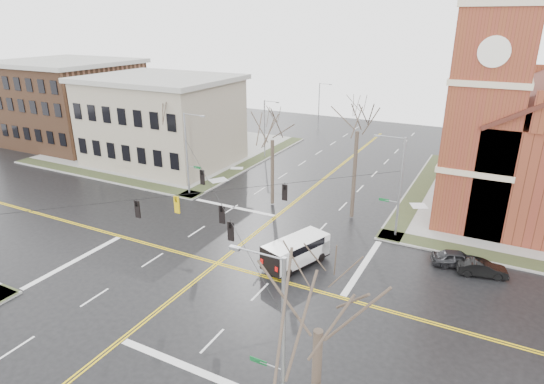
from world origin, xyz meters
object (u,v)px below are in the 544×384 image
at_px(signal_pole_se, 280,340).
at_px(tree_se, 319,319).
at_px(streetlight_north_b, 320,104).
at_px(cargo_van, 298,249).
at_px(parked_car_b, 482,268).
at_px(tree_ne, 358,125).
at_px(signal_pole_nw, 188,152).
at_px(parked_car_a, 457,259).
at_px(tree_nw_near, 272,136).
at_px(streetlight_north_a, 265,127).
at_px(signal_pole_ne, 398,184).
at_px(tree_nw_far, 178,116).

xyz_separation_m(signal_pole_se, tree_se, (2.69, -2.35, 3.58)).
relative_size(streetlight_north_b, cargo_van, 1.31).
height_order(parked_car_b, tree_ne, tree_ne).
bearing_deg(signal_pole_nw, parked_car_a, -6.21).
height_order(tree_nw_near, tree_se, tree_se).
distance_m(streetlight_north_a, parked_car_a, 34.16).
relative_size(signal_pole_ne, parked_car_a, 2.32).
bearing_deg(tree_se, tree_nw_near, 120.46).
bearing_deg(parked_car_a, streetlight_north_b, 16.98).
relative_size(signal_pole_se, parked_car_a, 2.32).
xyz_separation_m(streetlight_north_b, tree_nw_near, (8.84, -34.94, 2.96)).
relative_size(parked_car_b, tree_nw_near, 0.36).
relative_size(streetlight_north_a, tree_ne, 0.62).
xyz_separation_m(tree_nw_near, tree_ne, (8.53, 0.52, 1.84)).
xyz_separation_m(parked_car_b, tree_nw_far, (-32.98, 5.86, 7.61)).
bearing_deg(tree_ne, parked_car_a, -26.51).
bearing_deg(parked_car_b, streetlight_north_b, 22.52).
xyz_separation_m(signal_pole_ne, signal_pole_nw, (-22.64, 0.00, 0.00)).
xyz_separation_m(parked_car_b, tree_ne, (-12.21, 5.77, 8.66)).
bearing_deg(parked_car_a, tree_se, 154.14).
xyz_separation_m(streetlight_north_b, tree_ne, (17.37, -34.42, 4.80)).
bearing_deg(streetlight_north_b, tree_nw_near, -75.81).
height_order(signal_pole_ne, streetlight_north_a, signal_pole_ne).
distance_m(cargo_van, tree_nw_near, 14.04).
xyz_separation_m(signal_pole_ne, cargo_van, (-5.58, -8.56, -3.66)).
bearing_deg(streetlight_north_b, signal_pole_se, -69.73).
distance_m(signal_pole_nw, tree_nw_far, 4.77).
height_order(parked_car_b, tree_nw_near, tree_nw_near).
distance_m(signal_pole_se, tree_nw_near, 27.96).
xyz_separation_m(cargo_van, parked_car_b, (13.18, 4.86, -0.68)).
bearing_deg(tree_nw_far, signal_pole_nw, -38.46).
bearing_deg(parked_car_a, streetlight_north_a, 36.73).
relative_size(tree_nw_far, tree_ne, 0.88).
height_order(signal_pole_ne, tree_nw_near, tree_nw_near).
xyz_separation_m(signal_pole_nw, tree_se, (25.33, -25.35, 3.58)).
relative_size(signal_pole_se, tree_se, 0.76).
bearing_deg(tree_nw_far, tree_se, -44.44).
bearing_deg(tree_nw_far, signal_pole_ne, -4.88).
bearing_deg(tree_ne, cargo_van, -95.22).
distance_m(streetlight_north_a, streetlight_north_b, 20.00).
relative_size(streetlight_north_a, tree_nw_near, 0.78).
bearing_deg(tree_se, signal_pole_nw, 134.97).
xyz_separation_m(signal_pole_se, tree_ne, (-4.61, 25.08, 4.31)).
bearing_deg(tree_nw_near, streetlight_north_a, 120.60).
bearing_deg(streetlight_north_b, signal_pole_ne, -58.95).
height_order(signal_pole_ne, parked_car_a, signal_pole_ne).
height_order(streetlight_north_b, tree_nw_near, tree_nw_near).
relative_size(cargo_van, parked_car_a, 1.57).
height_order(signal_pole_nw, cargo_van, signal_pole_nw).
bearing_deg(streetlight_north_b, streetlight_north_a, -90.00).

